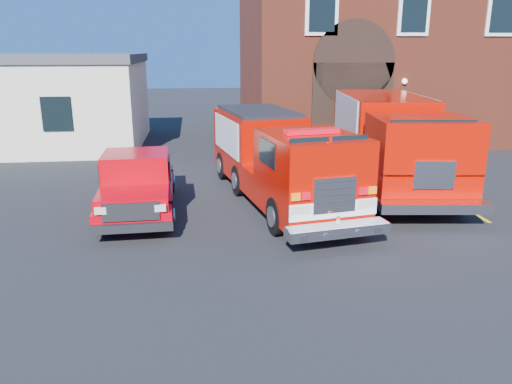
{
  "coord_description": "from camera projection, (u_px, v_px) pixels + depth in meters",
  "views": [
    {
      "loc": [
        -1.38,
        -12.43,
        4.54
      ],
      "look_at": [
        0.0,
        -1.2,
        1.3
      ],
      "focal_mm": 35.0,
      "sensor_mm": 36.0,
      "label": 1
    }
  ],
  "objects": [
    {
      "name": "fire_station",
      "position": [
        389.0,
        55.0,
        26.5
      ],
      "size": [
        15.2,
        10.2,
        8.45
      ],
      "color": "maroon",
      "rests_on": "ground"
    },
    {
      "name": "ground",
      "position": [
        251.0,
        227.0,
        13.27
      ],
      "size": [
        100.0,
        100.0,
        0.0
      ],
      "primitive_type": "plane",
      "color": "black",
      "rests_on": "ground"
    },
    {
      "name": "pickup_truck",
      "position": [
        138.0,
        183.0,
        14.35
      ],
      "size": [
        2.13,
        5.51,
        1.78
      ],
      "color": "black",
      "rests_on": "ground"
    },
    {
      "name": "fire_engine",
      "position": [
        278.0,
        158.0,
        15.23
      ],
      "size": [
        3.77,
        8.79,
        2.62
      ],
      "color": "black",
      "rests_on": "ground"
    },
    {
      "name": "parking_stripe_far",
      "position": [
        387.0,
        163.0,
        20.71
      ],
      "size": [
        0.12,
        3.0,
        0.01
      ],
      "primitive_type": "cube",
      "color": "#E0B10B",
      "rests_on": "ground"
    },
    {
      "name": "parking_stripe_near",
      "position": [
        461.0,
        206.0,
        14.99
      ],
      "size": [
        0.12,
        3.0,
        0.01
      ],
      "primitive_type": "cube",
      "color": "#E0B10B",
      "rests_on": "ground"
    },
    {
      "name": "parking_stripe_mid",
      "position": [
        418.0,
        181.0,
        17.85
      ],
      "size": [
        0.12,
        3.0,
        0.01
      ],
      "primitive_type": "cube",
      "color": "#E0B10B",
      "rests_on": "ground"
    },
    {
      "name": "secondary_truck",
      "position": [
        391.0,
        138.0,
        17.14
      ],
      "size": [
        3.85,
        9.31,
        2.93
      ],
      "color": "black",
      "rests_on": "ground"
    },
    {
      "name": "side_building",
      "position": [
        35.0,
        100.0,
        24.01
      ],
      "size": [
        10.2,
        8.2,
        4.35
      ],
      "color": "beige",
      "rests_on": "ground"
    }
  ]
}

